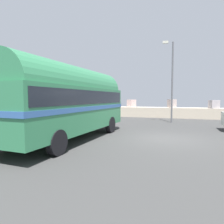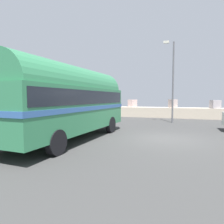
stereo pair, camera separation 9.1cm
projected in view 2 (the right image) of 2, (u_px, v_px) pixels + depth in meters
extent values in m
cube|color=#383838|center=(164.00, 139.00, 10.29)|extent=(32.00, 26.00, 0.02)
cube|color=#C0B19B|center=(173.00, 113.00, 21.36)|extent=(31.36, 1.80, 1.10)
cube|color=#B2A095|center=(73.00, 103.00, 24.75)|extent=(1.14, 1.18, 0.84)
cube|color=#B4A89B|center=(103.00, 102.00, 24.43)|extent=(1.13, 1.19, 0.94)
cube|color=#C1A4A0|center=(132.00, 103.00, 23.22)|extent=(1.05, 1.09, 0.84)
cube|color=#B5A39E|center=(173.00, 103.00, 21.19)|extent=(1.00, 1.09, 0.88)
cube|color=#AFA5A8|center=(215.00, 104.00, 19.61)|extent=(1.03, 1.02, 0.80)
cylinder|color=black|center=(79.00, 123.00, 12.90)|extent=(0.32, 0.97, 0.96)
cylinder|color=black|center=(111.00, 125.00, 12.08)|extent=(0.32, 0.97, 0.96)
cylinder|color=black|center=(12.00, 138.00, 8.08)|extent=(0.32, 0.97, 0.96)
cylinder|color=black|center=(56.00, 142.00, 7.26)|extent=(0.32, 0.97, 0.96)
cube|color=#2F774D|center=(71.00, 109.00, 10.01)|extent=(2.79, 8.50, 2.10)
cylinder|color=#2F774D|center=(70.00, 88.00, 9.93)|extent=(2.57, 8.16, 2.20)
cube|color=#305994|center=(71.00, 108.00, 10.00)|extent=(2.84, 8.59, 0.20)
cube|color=black|center=(70.00, 97.00, 9.97)|extent=(2.81, 8.17, 0.64)
cube|color=silver|center=(105.00, 118.00, 14.02)|extent=(2.28, 0.27, 0.28)
cylinder|color=black|center=(14.00, 122.00, 13.24)|extent=(0.38, 0.98, 0.96)
cylinder|color=black|center=(43.00, 123.00, 12.73)|extent=(0.38, 0.98, 0.96)
cube|color=silver|center=(43.00, 117.00, 14.59)|extent=(2.28, 0.40, 0.28)
cylinder|color=#5B5B60|center=(173.00, 83.00, 16.80)|extent=(0.14, 0.14, 6.80)
cube|color=beige|center=(166.00, 42.00, 16.37)|extent=(0.44, 0.24, 0.18)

